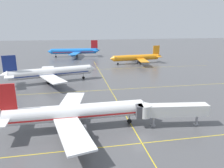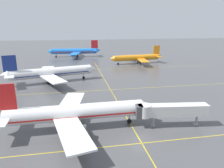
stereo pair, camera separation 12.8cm
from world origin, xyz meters
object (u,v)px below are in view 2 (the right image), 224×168
(airliner_front_gate, at_px, (74,113))
(airliner_third_row, at_px, (137,58))
(airliner_second_row, at_px, (51,73))
(airliner_far_left_stand, at_px, (75,51))
(jet_bridge, at_px, (166,110))

(airliner_front_gate, height_order, airliner_third_row, airliner_front_gate)
(airliner_second_row, relative_size, airliner_far_left_stand, 1.00)
(airliner_front_gate, distance_m, jet_bridge, 22.08)
(airliner_front_gate, distance_m, airliner_second_row, 44.55)
(airliner_third_row, xyz_separation_m, jet_bridge, (-17.80, -82.24, 0.35))
(airliner_front_gate, height_order, airliner_far_left_stand, airliner_far_left_stand)
(airliner_second_row, bearing_deg, airliner_third_row, 36.34)
(jet_bridge, bearing_deg, airliner_second_row, 124.00)
(airliner_far_left_stand, bearing_deg, airliner_front_gate, -90.83)
(airliner_front_gate, bearing_deg, airliner_second_row, 101.98)
(airliner_third_row, height_order, airliner_far_left_stand, airliner_far_left_stand)
(airliner_front_gate, height_order, jet_bridge, airliner_front_gate)
(airliner_second_row, bearing_deg, airliner_front_gate, -78.02)
(airliner_second_row, xyz_separation_m, airliner_third_row, (48.98, 36.02, -0.53))
(airliner_front_gate, bearing_deg, airliner_third_row, 63.48)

